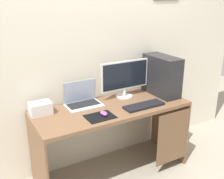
% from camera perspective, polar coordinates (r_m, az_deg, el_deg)
% --- Properties ---
extents(ground_plane, '(8.00, 8.00, 0.00)m').
position_cam_1_polar(ground_plane, '(3.04, -0.00, -16.86)').
color(ground_plane, '#9E9384').
extents(wall_back, '(4.00, 0.05, 2.60)m').
position_cam_1_polar(wall_back, '(2.79, -3.51, 9.18)').
color(wall_back, beige).
rests_on(wall_back, ground_plane).
extents(desk, '(1.55, 0.61, 0.76)m').
position_cam_1_polar(desk, '(2.72, 0.49, -6.50)').
color(desk, brown).
rests_on(desk, ground_plane).
extents(pc_tower, '(0.20, 0.45, 0.43)m').
position_cam_1_polar(pc_tower, '(2.97, 10.48, 2.95)').
color(pc_tower, '#232326').
rests_on(pc_tower, desk).
extents(monitor, '(0.56, 0.18, 0.40)m').
position_cam_1_polar(monitor, '(2.84, 2.75, 2.50)').
color(monitor, silver).
rests_on(monitor, desk).
extents(laptop, '(0.35, 0.24, 0.24)m').
position_cam_1_polar(laptop, '(2.70, -6.29, -2.25)').
color(laptop, '#B7BCC6').
rests_on(laptop, desk).
extents(projector, '(0.20, 0.14, 0.11)m').
position_cam_1_polar(projector, '(2.57, -14.95, -3.88)').
color(projector, silver).
rests_on(projector, desk).
extents(keyboard, '(0.42, 0.14, 0.02)m').
position_cam_1_polar(keyboard, '(2.67, 6.81, -3.41)').
color(keyboard, black).
rests_on(keyboard, desk).
extents(mousepad, '(0.26, 0.20, 0.00)m').
position_cam_1_polar(mousepad, '(2.45, -2.57, -5.77)').
color(mousepad, black).
rests_on(mousepad, desk).
extents(mouse_left, '(0.06, 0.10, 0.03)m').
position_cam_1_polar(mouse_left, '(2.46, -1.75, -5.05)').
color(mouse_left, '#8C4C99').
rests_on(mouse_left, mousepad).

